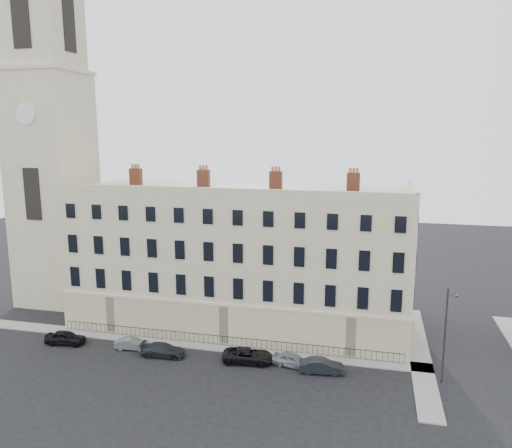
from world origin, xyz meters
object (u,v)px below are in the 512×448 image
Objects in this scene: car_b at (132,344)px; car_d at (248,356)px; car_f at (322,366)px; streetlamp at (446,332)px; car_c at (163,350)px; car_e at (292,360)px; car_a at (65,337)px.

car_d is at bearing -95.39° from car_b.
streetlamp is at bearing -94.41° from car_f.
streetlamp reaches higher than car_c.
car_f is at bearing -93.92° from car_c.
car_b is 11.80m from car_d.
car_e is 2.81m from car_f.
car_d is at bearing -90.06° from car_c.
car_a is 36.19m from streetlamp.
streetlamp is at bearing -92.96° from car_c.
car_b is at bearing 74.10° from car_c.
car_c is 25.61m from streetlamp.
car_c is 12.36m from car_e.
car_a is at bearing 84.03° from car_c.
streetlamp reaches higher than car_b.
car_c is 8.25m from car_d.
car_f is at bearing -100.11° from car_d.
car_d is (11.80, -0.07, 0.10)m from car_b.
car_e is at bearing -95.73° from car_a.
car_b is 15.91m from car_e.
car_c is at bearing 102.66° from car_e.
car_d reaches higher than car_f.
car_f is at bearing -157.47° from streetlamp.
car_c is at bearing 88.41° from car_d.
car_b is (7.11, 0.45, -0.13)m from car_a.
car_e is (23.03, 0.53, -0.06)m from car_a.
car_a is 7.13m from car_b.
car_f is at bearing -97.29° from car_a.
car_f is at bearing -96.74° from car_b.
car_b is at bearing 80.88° from car_f.
car_b is at bearing -93.42° from car_a.
car_d is 6.87m from car_f.
car_c is 0.51× the size of streetlamp.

